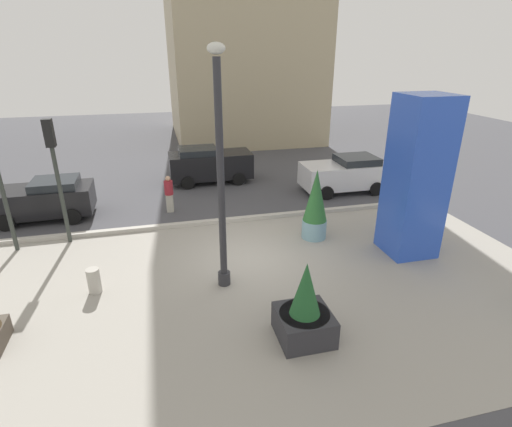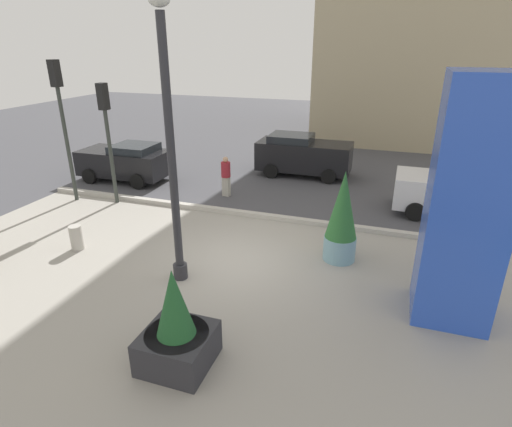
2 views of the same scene
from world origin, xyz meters
TOP-DOWN VIEW (x-y plane):
  - ground_plane at (0.00, 4.00)m, footprint 60.00×60.00m
  - plaza_pavement at (0.00, -2.00)m, footprint 18.00×10.00m
  - curb_strip at (0.00, 3.12)m, footprint 18.00×0.24m
  - lamp_post at (-1.07, -1.33)m, footprint 0.44×0.44m
  - art_pillar_blue at (5.31, -0.75)m, footprint 1.53×1.53m
  - potted_plant_curbside at (0.38, -4.10)m, footprint 1.26×1.26m
  - potted_plant_near_right at (2.65, 0.99)m, footprint 0.89×0.89m
  - concrete_bollard at (-4.70, -0.87)m, footprint 0.36×0.36m
  - traffic_light_far_side at (-7.64, 2.53)m, footprint 0.28×0.42m
  - traffic_light_corner at (-5.98, 2.77)m, footprint 0.28×0.42m
  - car_intersection at (-0.12, 8.51)m, footprint 4.16×2.03m
  - car_curb_west at (6.01, 5.52)m, footprint 4.05×2.15m
  - car_far_lane at (-7.25, 5.29)m, footprint 3.85×2.09m
  - pedestrian_crossing at (-2.33, 4.80)m, footprint 0.41×0.41m

SIDE VIEW (x-z plane):
  - ground_plane at x=0.00m, z-range 0.00..0.00m
  - plaza_pavement at x=0.00m, z-range -0.01..0.01m
  - curb_strip at x=0.00m, z-range 0.00..0.16m
  - concrete_bollard at x=-4.70m, z-range 0.00..0.75m
  - potted_plant_curbside at x=0.38m, z-range -0.27..1.76m
  - car_far_lane at x=-7.25m, z-range 0.03..1.65m
  - car_curb_west at x=6.01m, z-range 0.03..1.71m
  - pedestrian_crossing at x=-2.33m, z-range 0.08..1.67m
  - car_intersection at x=-0.12m, z-range 0.03..1.85m
  - potted_plant_near_right at x=2.65m, z-range -0.03..2.55m
  - art_pillar_blue at x=5.31m, z-range 0.00..5.20m
  - traffic_light_corner at x=-5.98m, z-range 0.77..5.13m
  - lamp_post at x=-1.07m, z-range -0.08..6.50m
  - traffic_light_far_side at x=-7.64m, z-range 0.86..5.96m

